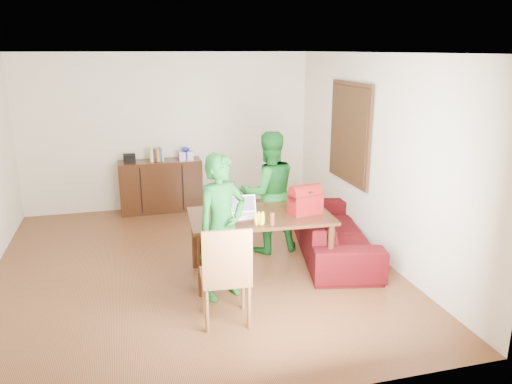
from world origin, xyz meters
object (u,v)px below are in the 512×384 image
object	(u,v)px
sofa	(333,230)
red_bag	(305,202)
laptop	(246,213)
chair	(226,294)
person_far	(269,192)
table	(260,223)
bottle	(272,218)
person_near	(222,227)

from	to	relation	value
sofa	red_bag	bearing A→B (deg)	142.47
laptop	sofa	xyz separation A→B (m)	(1.36, 0.47, -0.52)
chair	person_far	size ratio (longest dim) A/B	0.64
chair	laptop	size ratio (longest dim) A/B	3.38
person_far	red_bag	distance (m)	0.89
table	laptop	distance (m)	0.24
table	person_far	xyz separation A→B (m)	(0.33, 0.77, 0.15)
laptop	bottle	distance (m)	0.43
person_far	sofa	world-z (taller)	person_far
table	laptop	bearing A→B (deg)	-170.52
chair	sofa	bearing A→B (deg)	42.71
table	bottle	distance (m)	0.42
bottle	person_near	bearing A→B (deg)	-176.96
chair	person_near	xyz separation A→B (m)	(0.08, 0.57, 0.52)
laptop	red_bag	xyz separation A→B (m)	(0.73, -0.07, 0.10)
laptop	red_bag	world-z (taller)	red_bag
table	sofa	bearing A→B (deg)	23.85
table	sofa	size ratio (longest dim) A/B	0.78
chair	sofa	world-z (taller)	chair
person_near	laptop	size ratio (longest dim) A/B	5.22
chair	bottle	bearing A→B (deg)	46.16
sofa	laptop	bearing A→B (deg)	120.82
table	chair	world-z (taller)	chair
person_near	bottle	xyz separation A→B (m)	(0.59, 0.03, 0.05)
table	red_bag	bearing A→B (deg)	-6.72
red_bag	person_far	bearing A→B (deg)	92.11
chair	red_bag	bearing A→B (deg)	41.37
table	red_bag	distance (m)	0.60
person_far	sofa	size ratio (longest dim) A/B	0.75
person_near	bottle	world-z (taller)	person_near
red_bag	chair	bearing A→B (deg)	-154.91
red_bag	sofa	world-z (taller)	red_bag
chair	sofa	xyz separation A→B (m)	(1.81, 1.43, 0.01)
person_near	sofa	bearing A→B (deg)	3.64
laptop	red_bag	size ratio (longest dim) A/B	0.83
person_near	red_bag	bearing A→B (deg)	-6.62
bottle	red_bag	size ratio (longest dim) A/B	0.43
person_near	red_bag	world-z (taller)	person_near
laptop	bottle	xyz separation A→B (m)	(0.23, -0.36, 0.04)
person_far	red_bag	xyz separation A→B (m)	(0.21, -0.86, 0.10)
chair	person_far	distance (m)	2.07
person_near	chair	bearing A→B (deg)	-121.13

